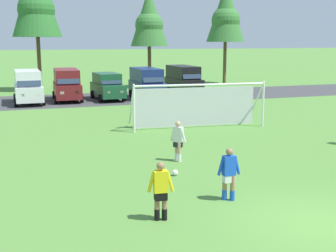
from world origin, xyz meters
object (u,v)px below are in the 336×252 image
object	(u,v)px
parked_car_slot_center_left	(107,86)
player_striker_near	(229,174)
player_winger_left	(178,141)
parked_car_slot_center	(147,82)
parked_car_slot_center_right	(183,79)
parked_car_slot_far_left	(28,86)
soccer_goal	(197,104)
soccer_ball	(175,173)
parked_car_slot_left	(67,84)
referee	(161,191)

from	to	relation	value
parked_car_slot_center_left	player_striker_near	bearing A→B (deg)	-91.85
player_winger_left	parked_car_slot_center	bearing A→B (deg)	78.20
player_winger_left	parked_car_slot_center_left	bearing A→B (deg)	87.76
player_striker_near	parked_car_slot_center	distance (m)	24.01
player_striker_near	parked_car_slot_center_right	bearing A→B (deg)	72.73
player_striker_near	parked_car_slot_far_left	distance (m)	24.43
soccer_goal	parked_car_slot_center	size ratio (longest dim) A/B	1.57
parked_car_slot_center_left	parked_car_slot_center	distance (m)	3.25
soccer_ball	parked_car_slot_center_right	world-z (taller)	parked_car_slot_center_right
parked_car_slot_far_left	parked_car_slot_center	bearing A→B (deg)	-0.87
parked_car_slot_left	parked_car_slot_center	distance (m)	6.46
referee	parked_car_slot_center	bearing A→B (deg)	75.33
player_winger_left	parked_car_slot_center_left	distance (m)	19.41
player_winger_left	player_striker_near	bearing A→B (deg)	-90.23
parked_car_slot_center_right	player_striker_near	bearing A→B (deg)	-107.27
parked_car_slot_center_left	parked_car_slot_center_right	xyz separation A→B (m)	(7.23, 1.68, 0.23)
player_winger_left	parked_car_slot_center	size ratio (longest dim) A/B	0.34
soccer_ball	soccer_goal	bearing A→B (deg)	63.42
player_striker_near	parked_car_slot_left	bearing A→B (deg)	95.64
referee	parked_car_slot_center	xyz separation A→B (m)	(6.41, 24.48, 0.52)
soccer_ball	parked_car_slot_center_left	size ratio (longest dim) A/B	0.05
parked_car_slot_far_left	soccer_goal	bearing A→B (deg)	-55.24
player_striker_near	parked_car_slot_center_right	distance (m)	26.96
parked_car_slot_center_right	parked_car_slot_center	bearing A→B (deg)	-152.75
parked_car_slot_far_left	parked_car_slot_center_right	world-z (taller)	same
soccer_ball	parked_car_slot_left	distance (m)	21.76
soccer_ball	referee	xyz separation A→B (m)	(-1.69, -3.66, 0.71)
referee	player_striker_near	distance (m)	2.55
parked_car_slot_center	soccer_ball	bearing A→B (deg)	-102.78
soccer_goal	player_winger_left	distance (m)	7.31
parked_car_slot_left	soccer_ball	bearing A→B (deg)	-85.55
soccer_goal	soccer_ball	bearing A→B (deg)	-116.58
player_striker_near	parked_car_slot_left	xyz separation A→B (m)	(-2.42, 24.51, 0.52)
referee	parked_car_slot_center_right	size ratio (longest dim) A/B	0.34
player_winger_left	parked_car_slot_left	size ratio (longest dim) A/B	0.34
soccer_ball	player_winger_left	xyz separation A→B (m)	(0.75, 1.82, 0.71)
parked_car_slot_left	parked_car_slot_center	xyz separation A→B (m)	(6.41, -0.83, 0.00)
parked_car_slot_center_right	player_winger_left	bearing A→B (deg)	-110.75
parked_car_slot_center	parked_car_slot_center_right	world-z (taller)	same
parked_car_slot_far_left	parked_car_slot_center_left	size ratio (longest dim) A/B	1.03
soccer_ball	referee	world-z (taller)	referee
soccer_ball	parked_car_slot_center_right	distance (m)	24.53
soccer_ball	referee	bearing A→B (deg)	-114.75
player_winger_left	parked_car_slot_far_left	size ratio (longest dim) A/B	0.34
parked_car_slot_left	parked_car_slot_far_left	bearing A→B (deg)	-166.96
parked_car_slot_center	player_winger_left	bearing A→B (deg)	-101.80
soccer_goal	parked_car_slot_left	xyz separation A→B (m)	(-5.83, 13.38, 0.05)
soccer_ball	soccer_goal	size ratio (longest dim) A/B	0.03
referee	parked_car_slot_center_left	bearing A→B (deg)	82.68
parked_car_slot_far_left	parked_car_slot_center_left	bearing A→B (deg)	2.30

